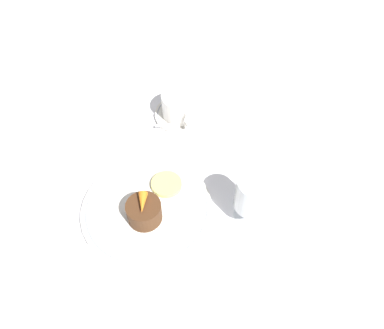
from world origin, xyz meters
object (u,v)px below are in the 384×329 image
Objects in this scene: coffee_cup at (181,104)px; dessert_cake at (144,212)px; dinner_plate at (147,209)px; wine_glass at (253,196)px; fork at (140,141)px.

coffee_cup is 0.29m from dessert_cake.
dessert_cake is at bearing -17.91° from dinner_plate.
coffee_cup is (-0.24, 0.13, 0.03)m from dinner_plate.
wine_glass is 0.20m from dessert_cake.
dinner_plate is 0.03m from dessert_cake.
dinner_plate is at bearing -5.32° from fork.
coffee_cup is at bearing 117.05° from fork.
fork is 2.66× the size of dessert_cake.
wine_glass is 0.31m from fork.
dinner_plate is at bearing -107.56° from wine_glass.
coffee_cup is 0.31m from wine_glass.
wine_glass is at bearing 11.54° from coffee_cup.
coffee_cup reaches higher than dinner_plate.
fork is at bearing -144.87° from wine_glass.
dinner_plate is 0.19m from fork.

